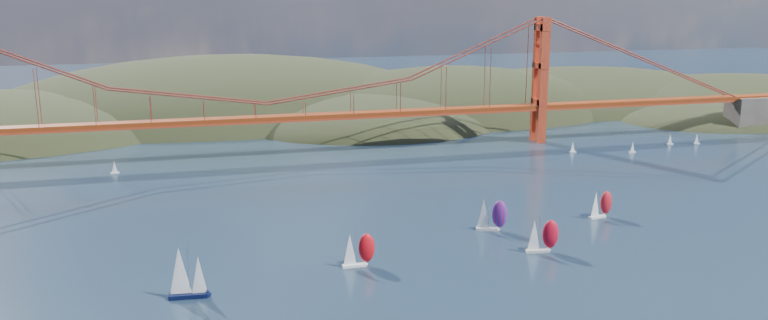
{
  "coord_description": "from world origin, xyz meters",
  "views": [
    {
      "loc": [
        -31.28,
        -120.44,
        67.82
      ],
      "look_at": [
        24.73,
        90.0,
        17.23
      ],
      "focal_mm": 35.0,
      "sensor_mm": 36.0,
      "label": 1
    }
  ],
  "objects_px": {
    "racer_2": "(601,204)",
    "racer_0": "(358,249)",
    "racer_1": "(542,235)",
    "racer_rwb": "(491,214)",
    "sloop_navy": "(185,273)"
  },
  "relations": [
    {
      "from": "racer_0",
      "to": "racer_2",
      "type": "bearing_deg",
      "value": 13.46
    },
    {
      "from": "sloop_navy",
      "to": "racer_0",
      "type": "height_order",
      "value": "sloop_navy"
    },
    {
      "from": "racer_2",
      "to": "sloop_navy",
      "type": "bearing_deg",
      "value": -177.74
    },
    {
      "from": "sloop_navy",
      "to": "racer_0",
      "type": "distance_m",
      "value": 42.27
    },
    {
      "from": "racer_0",
      "to": "sloop_navy",
      "type": "bearing_deg",
      "value": -168.81
    },
    {
      "from": "sloop_navy",
      "to": "racer_rwb",
      "type": "bearing_deg",
      "value": 22.36
    },
    {
      "from": "racer_2",
      "to": "racer_0",
      "type": "bearing_deg",
      "value": -176.97
    },
    {
      "from": "racer_1",
      "to": "racer_2",
      "type": "bearing_deg",
      "value": 43.27
    },
    {
      "from": "racer_0",
      "to": "racer_1",
      "type": "distance_m",
      "value": 48.76
    },
    {
      "from": "racer_0",
      "to": "racer_rwb",
      "type": "relative_size",
      "value": 0.94
    },
    {
      "from": "racer_0",
      "to": "racer_rwb",
      "type": "xyz_separation_m",
      "value": [
        42.91,
        17.77,
        0.29
      ]
    },
    {
      "from": "racer_0",
      "to": "racer_1",
      "type": "xyz_separation_m",
      "value": [
        48.71,
        -2.26,
        0.17
      ]
    },
    {
      "from": "racer_1",
      "to": "racer_2",
      "type": "height_order",
      "value": "racer_1"
    },
    {
      "from": "racer_1",
      "to": "racer_rwb",
      "type": "distance_m",
      "value": 20.85
    },
    {
      "from": "sloop_navy",
      "to": "racer_1",
      "type": "relative_size",
      "value": 1.34
    }
  ]
}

